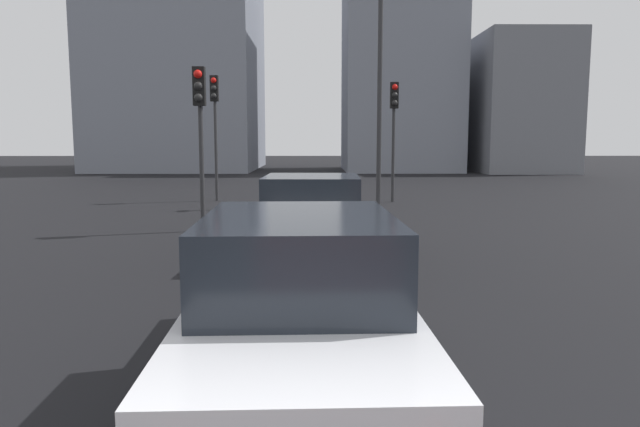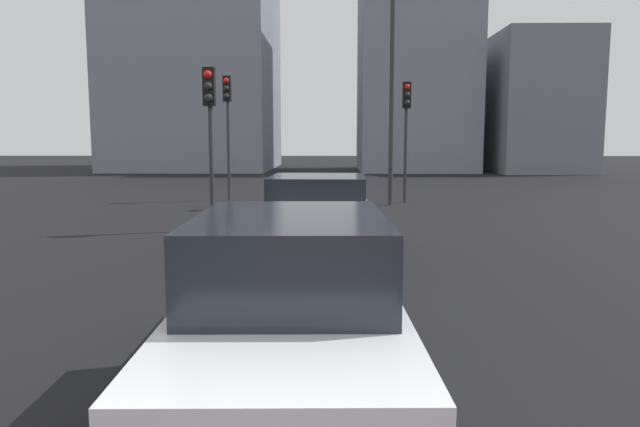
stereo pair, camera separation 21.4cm
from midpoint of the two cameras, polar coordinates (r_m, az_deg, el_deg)
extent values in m
cube|color=slate|center=(10.79, 0.41, -1.41)|extent=(4.24, 2.01, 0.68)
cube|color=#1E232B|center=(10.51, 0.37, 1.95)|extent=(1.93, 1.72, 0.63)
cylinder|color=black|center=(12.12, 5.13, -1.83)|extent=(0.65, 0.24, 0.64)
cylinder|color=black|center=(12.19, -3.78, -1.76)|extent=(0.65, 0.24, 0.64)
cylinder|color=black|center=(9.57, 5.77, -4.25)|extent=(0.65, 0.24, 0.64)
cylinder|color=black|center=(9.65, -5.53, -4.15)|extent=(0.65, 0.24, 0.64)
cube|color=red|center=(8.69, 4.33, -2.71)|extent=(0.04, 0.20, 0.11)
cube|color=red|center=(8.76, -4.61, -2.64)|extent=(0.04, 0.20, 0.11)
cube|color=silver|center=(5.23, -1.49, -10.68)|extent=(4.74, 1.86, 0.69)
cube|color=#1E232B|center=(4.83, -1.56, -3.94)|extent=(2.16, 1.58, 0.65)
cylinder|color=black|center=(6.75, 6.20, -9.13)|extent=(0.65, 0.24, 0.64)
cylinder|color=black|center=(6.77, -8.70, -9.11)|extent=(0.65, 0.24, 0.64)
cylinder|color=#2D2D30|center=(21.05, 8.56, 5.56)|extent=(0.11, 0.11, 3.29)
cube|color=black|center=(21.04, 8.69, 11.26)|extent=(0.20, 0.28, 0.90)
sphere|color=red|center=(20.95, 8.75, 12.02)|extent=(0.20, 0.20, 0.20)
sphere|color=black|center=(20.93, 8.74, 11.29)|extent=(0.20, 0.20, 0.20)
sphere|color=black|center=(20.91, 8.72, 10.55)|extent=(0.20, 0.20, 0.20)
cylinder|color=#2D2D30|center=(21.60, -8.56, 5.95)|extent=(0.11, 0.11, 3.56)
cube|color=black|center=(21.61, -8.70, 11.86)|extent=(0.21, 0.29, 0.90)
sphere|color=red|center=(21.52, -8.78, 12.60)|extent=(0.20, 0.20, 0.20)
sphere|color=black|center=(21.50, -8.77, 11.88)|extent=(0.20, 0.20, 0.20)
sphere|color=black|center=(21.48, -8.75, 11.16)|extent=(0.20, 0.20, 0.20)
cylinder|color=#2D2D30|center=(14.44, -10.04, 4.24)|extent=(0.11, 0.11, 3.00)
cube|color=black|center=(14.42, -10.27, 11.99)|extent=(0.21, 0.28, 0.90)
sphere|color=red|center=(14.34, -10.39, 13.10)|extent=(0.20, 0.20, 0.20)
sphere|color=black|center=(14.31, -10.36, 12.03)|extent=(0.20, 0.20, 0.20)
sphere|color=black|center=(14.29, -10.34, 10.95)|extent=(0.20, 0.20, 0.20)
cylinder|color=#2D2D30|center=(20.10, 7.26, 10.77)|extent=(0.16, 0.16, 6.98)
cube|color=slate|center=(45.68, 19.28, 9.79)|extent=(12.73, 6.02, 9.23)
cube|color=gray|center=(43.74, 9.33, 14.95)|extent=(9.18, 7.80, 16.40)
cube|color=gray|center=(46.87, -11.52, 13.78)|extent=(14.27, 11.20, 15.44)
camera|label=1|loc=(0.11, -89.13, 0.11)|focal=33.05mm
camera|label=2|loc=(0.11, 90.87, -0.11)|focal=33.05mm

